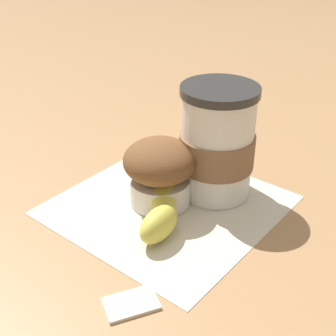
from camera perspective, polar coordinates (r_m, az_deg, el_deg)
ground_plane at (r=0.58m, az=0.00°, el=-4.55°), size 3.00×3.00×0.00m
paper_napkin at (r=0.58m, az=0.00°, el=-4.49°), size 0.27×0.27×0.00m
coffee_cup at (r=0.58m, az=6.01°, el=2.99°), size 0.09×0.09×0.14m
muffin at (r=0.56m, az=-0.84°, el=-0.15°), size 0.09×0.09×0.08m
banana at (r=0.56m, az=-0.86°, el=-3.28°), size 0.15×0.12×0.04m
sugar_packet at (r=0.45m, az=-4.55°, el=-16.01°), size 0.06×0.05×0.01m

